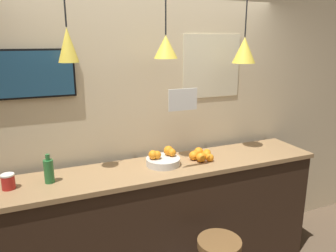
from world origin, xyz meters
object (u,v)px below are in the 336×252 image
Objects in this scene: fruit_bowl at (163,159)px; juice_bottle at (49,171)px; mounted_tv at (27,74)px; spread_jar at (8,182)px.

juice_bottle is at bearing -179.67° from fruit_bowl.
mounted_tv is (-0.08, 0.31, 0.70)m from juice_bottle.
fruit_bowl is at bearing -16.79° from mounted_tv.
fruit_bowl is at bearing 0.25° from spread_jar.
juice_bottle is 0.31× the size of mounted_tv.
spread_jar is (-1.21, -0.01, 0.01)m from fruit_bowl.
fruit_bowl is 1.29m from mounted_tv.
mounted_tv is (0.20, 0.31, 0.74)m from spread_jar.
spread_jar is at bearing -179.75° from fruit_bowl.
mounted_tv reaches higher than fruit_bowl.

